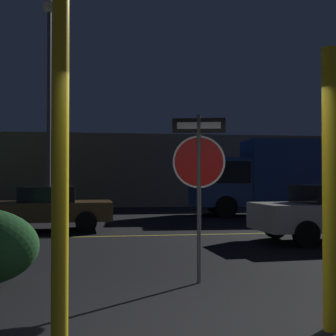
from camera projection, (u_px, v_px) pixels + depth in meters
ground_plane at (200, 335)px, 4.65m from camera, size 260.00×260.00×0.00m
road_center_stripe at (135, 236)px, 12.42m from camera, size 38.53×0.12×0.01m
stop_sign at (199, 165)px, 6.94m from camera, size 0.77×0.22×2.49m
yellow_pole_left at (60, 170)px, 4.11m from camera, size 0.15×0.15×3.25m
yellow_pole_right at (330, 188)px, 4.80m from camera, size 0.16×0.16×2.91m
passing_car_2 at (44, 208)px, 13.68m from camera, size 4.08×1.90×1.28m
passing_car_3 at (336, 212)px, 11.43m from camera, size 4.22×1.96×1.37m
delivery_truck at (264, 176)px, 19.16m from camera, size 6.06×2.66×3.07m
street_lamp at (49, 70)px, 17.87m from camera, size 0.52×0.52×8.38m
building_backdrop at (165, 171)px, 26.17m from camera, size 26.49×3.50×3.83m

